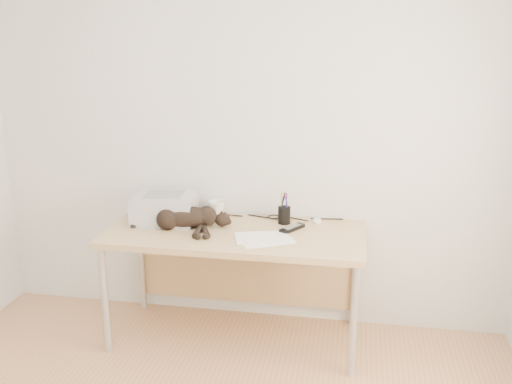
% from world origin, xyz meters
% --- Properties ---
extents(wall_back, '(3.50, 0.00, 3.50)m').
position_xyz_m(wall_back, '(0.00, 1.75, 1.30)').
color(wall_back, silver).
rests_on(wall_back, floor).
extents(desk, '(1.60, 0.70, 0.74)m').
position_xyz_m(desk, '(0.00, 1.48, 0.61)').
color(desk, tan).
rests_on(desk, floor).
extents(printer, '(0.42, 0.37, 0.19)m').
position_xyz_m(printer, '(-0.49, 1.51, 0.83)').
color(printer, '#B5B5BA').
rests_on(printer, desk).
extents(papers, '(0.40, 0.34, 0.01)m').
position_xyz_m(papers, '(0.20, 1.29, 0.74)').
color(papers, white).
rests_on(papers, desk).
extents(cat, '(0.63, 0.31, 0.14)m').
position_xyz_m(cat, '(-0.32, 1.40, 0.80)').
color(cat, black).
rests_on(cat, desk).
extents(mug, '(0.13, 0.13, 0.10)m').
position_xyz_m(mug, '(-0.19, 1.67, 0.79)').
color(mug, white).
rests_on(mug, desk).
extents(pen_cup, '(0.08, 0.08, 0.21)m').
position_xyz_m(pen_cup, '(0.28, 1.60, 0.80)').
color(pen_cup, black).
rests_on(pen_cup, desk).
extents(remote_grey, '(0.06, 0.18, 0.02)m').
position_xyz_m(remote_grey, '(-0.31, 1.54, 0.75)').
color(remote_grey, gray).
rests_on(remote_grey, desk).
extents(remote_black, '(0.15, 0.19, 0.02)m').
position_xyz_m(remote_black, '(0.35, 1.48, 0.75)').
color(remote_black, black).
rests_on(remote_black, desk).
extents(mouse, '(0.07, 0.11, 0.03)m').
position_xyz_m(mouse, '(0.49, 1.67, 0.76)').
color(mouse, white).
rests_on(mouse, desk).
extents(cable_tangle, '(1.36, 0.08, 0.01)m').
position_xyz_m(cable_tangle, '(0.00, 1.70, 0.75)').
color(cable_tangle, black).
rests_on(cable_tangle, desk).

